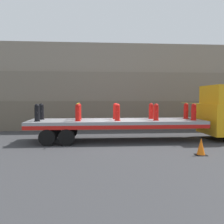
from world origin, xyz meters
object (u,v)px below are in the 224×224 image
(fire_hydrant_black_far_0, at_px, (41,112))
(traffic_cone, at_px, (201,147))
(fire_hydrant_red_near_4, at_px, (194,112))
(fire_hydrant_red_far_2, at_px, (115,111))
(fire_hydrant_red_near_2, at_px, (117,112))
(fire_hydrant_red_far_3, at_px, (151,111))
(fire_hydrant_red_near_3, at_px, (156,112))
(fire_hydrant_red_far_4, at_px, (186,111))
(flatbed_trailer, at_px, (108,124))
(fire_hydrant_red_far_1, at_px, (79,111))
(fire_hydrant_red_near_1, at_px, (78,113))
(fire_hydrant_black_near_0, at_px, (37,113))

(fire_hydrant_black_far_0, height_order, traffic_cone, fire_hydrant_black_far_0)
(fire_hydrant_red_near_4, bearing_deg, traffic_cone, -107.43)
(fire_hydrant_black_far_0, height_order, fire_hydrant_red_far_2, same)
(fire_hydrant_red_far_2, distance_m, fire_hydrant_red_near_4, 4.33)
(fire_hydrant_black_far_0, relative_size, fire_hydrant_red_far_2, 1.00)
(fire_hydrant_red_near_2, height_order, fire_hydrant_red_far_3, same)
(fire_hydrant_red_near_3, bearing_deg, fire_hydrant_red_far_3, 90.00)
(fire_hydrant_red_near_2, bearing_deg, fire_hydrant_red_near_4, 0.00)
(fire_hydrant_red_far_2, bearing_deg, fire_hydrant_red_far_4, 0.00)
(flatbed_trailer, xyz_separation_m, fire_hydrant_red_far_1, (-1.61, 0.56, 0.65))
(fire_hydrant_black_far_0, bearing_deg, fire_hydrant_red_far_2, 0.00)
(flatbed_trailer, distance_m, fire_hydrant_black_far_0, 3.80)
(fire_hydrant_red_far_3, relative_size, traffic_cone, 1.27)
(fire_hydrant_red_far_3, bearing_deg, fire_hydrant_red_near_1, -165.05)
(fire_hydrant_red_near_4, bearing_deg, fire_hydrant_red_far_2, 165.05)
(fire_hydrant_red_near_1, height_order, fire_hydrant_red_near_2, same)
(fire_hydrant_red_near_3, bearing_deg, fire_hydrant_black_far_0, 169.90)
(fire_hydrant_red_far_2, xyz_separation_m, fire_hydrant_red_near_3, (2.09, -1.12, 0.00))
(fire_hydrant_black_far_0, relative_size, fire_hydrant_red_far_3, 1.00)
(fire_hydrant_black_far_0, relative_size, fire_hydrant_red_far_4, 1.00)
(fire_hydrant_red_far_3, relative_size, fire_hydrant_red_far_4, 1.00)
(fire_hydrant_red_far_3, height_order, fire_hydrant_red_near_4, same)
(fire_hydrant_red_near_3, height_order, fire_hydrant_red_far_4, same)
(flatbed_trailer, relative_size, fire_hydrant_red_far_1, 10.44)
(flatbed_trailer, xyz_separation_m, traffic_cone, (3.67, -3.74, -0.62))
(fire_hydrant_red_far_1, xyz_separation_m, fire_hydrant_red_far_2, (2.09, 0.00, 0.00))
(traffic_cone, bearing_deg, fire_hydrant_red_far_1, 140.81)
(fire_hydrant_black_far_0, relative_size, fire_hydrant_red_far_1, 1.00)
(fire_hydrant_red_near_4, relative_size, traffic_cone, 1.27)
(fire_hydrant_black_near_0, bearing_deg, traffic_cone, -23.37)
(fire_hydrant_red_near_1, relative_size, fire_hydrant_red_near_3, 1.00)
(traffic_cone, bearing_deg, fire_hydrant_black_near_0, 156.63)
(fire_hydrant_red_near_1, distance_m, fire_hydrant_red_far_2, 2.37)
(fire_hydrant_red_near_1, bearing_deg, fire_hydrant_red_far_3, 14.95)
(flatbed_trailer, relative_size, fire_hydrant_red_far_3, 10.44)
(fire_hydrant_black_near_0, distance_m, fire_hydrant_red_far_2, 4.33)
(fire_hydrant_black_far_0, height_order, fire_hydrant_red_near_4, same)
(fire_hydrant_red_far_3, xyz_separation_m, fire_hydrant_red_far_4, (2.09, 0.00, 0.00))
(fire_hydrant_red_near_1, xyz_separation_m, fire_hydrant_red_near_4, (6.28, 0.00, 0.00))
(flatbed_trailer, height_order, fire_hydrant_red_near_1, fire_hydrant_red_near_1)
(fire_hydrant_black_far_0, relative_size, fire_hydrant_red_near_2, 1.00)
(fire_hydrant_red_far_1, bearing_deg, fire_hydrant_red_near_1, -90.00)
(fire_hydrant_red_near_2, relative_size, fire_hydrant_red_far_4, 1.00)
(fire_hydrant_red_far_3, xyz_separation_m, traffic_cone, (1.09, -4.30, -1.27))
(flatbed_trailer, bearing_deg, fire_hydrant_red_far_3, 12.23)
(fire_hydrant_red_far_3, height_order, traffic_cone, fire_hydrant_red_far_3)
(flatbed_trailer, bearing_deg, traffic_cone, -45.55)
(fire_hydrant_red_far_1, relative_size, traffic_cone, 1.27)
(fire_hydrant_red_near_1, bearing_deg, fire_hydrant_red_near_2, 0.00)
(flatbed_trailer, relative_size, fire_hydrant_black_far_0, 10.44)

